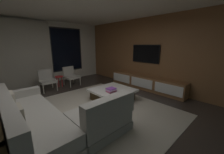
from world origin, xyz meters
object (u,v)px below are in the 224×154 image
object	(u,v)px
accent_chair_near_window	(71,75)
accent_chair_by_curtain	(47,79)
book_stack_on_coffee_table	(111,90)
mounted_tv	(145,54)
media_console	(146,83)
sectional_couch	(50,120)
side_stool	(59,78)
coffee_table	(112,95)

from	to	relation	value
accent_chair_near_window	accent_chair_by_curtain	xyz separation A→B (m)	(-0.97, -0.02, 0.00)
book_stack_on_coffee_table	accent_chair_by_curtain	xyz separation A→B (m)	(-0.98, 2.54, 0.02)
book_stack_on_coffee_table	mounted_tv	xyz separation A→B (m)	(2.05, 0.25, 0.93)
book_stack_on_coffee_table	media_console	bearing A→B (deg)	1.70
media_console	accent_chair_near_window	bearing A→B (deg)	126.88
sectional_couch	mounted_tv	world-z (taller)	mounted_tv
accent_chair_near_window	side_stool	size ratio (longest dim) A/B	1.70
side_stool	media_console	distance (m)	3.45
accent_chair_by_curtain	book_stack_on_coffee_table	bearing A→B (deg)	-68.90
side_stool	mounted_tv	distance (m)	3.58
sectional_couch	coffee_table	bearing A→B (deg)	9.91
side_stool	mounted_tv	size ratio (longest dim) A/B	0.39
mounted_tv	accent_chair_near_window	bearing A→B (deg)	131.78
sectional_couch	accent_chair_near_window	distance (m)	3.31
book_stack_on_coffee_table	accent_chair_near_window	distance (m)	2.56
side_stool	media_console	xyz separation A→B (m)	(2.37, -2.51, -0.12)
sectional_couch	accent_chair_by_curtain	bearing A→B (deg)	73.22
sectional_couch	accent_chair_by_curtain	distance (m)	2.87
side_stool	book_stack_on_coffee_table	bearing A→B (deg)	-79.03
accent_chair_by_curtain	mounted_tv	bearing A→B (deg)	-36.96
coffee_table	mounted_tv	world-z (taller)	mounted_tv
sectional_couch	coffee_table	world-z (taller)	sectional_couch
coffee_table	accent_chair_near_window	world-z (taller)	accent_chair_near_window
side_stool	media_console	bearing A→B (deg)	-46.63
book_stack_on_coffee_table	accent_chair_near_window	world-z (taller)	accent_chair_near_window
coffee_table	book_stack_on_coffee_table	distance (m)	0.32
coffee_table	book_stack_on_coffee_table	size ratio (longest dim) A/B	4.14
sectional_couch	media_console	bearing A→B (deg)	4.16
sectional_couch	accent_chair_by_curtain	xyz separation A→B (m)	(0.83, 2.75, 0.14)
accent_chair_near_window	side_stool	bearing A→B (deg)	179.22
media_console	accent_chair_by_curtain	bearing A→B (deg)	138.98
accent_chair_by_curtain	side_stool	world-z (taller)	accent_chair_by_curtain
mounted_tv	media_console	bearing A→B (deg)	-132.38
coffee_table	media_console	xyz separation A→B (m)	(1.69, -0.08, 0.06)
accent_chair_near_window	book_stack_on_coffee_table	bearing A→B (deg)	-89.91
side_stool	sectional_couch	bearing A→B (deg)	-115.25
sectional_couch	book_stack_on_coffee_table	world-z (taller)	sectional_couch
coffee_table	accent_chair_near_window	bearing A→B (deg)	94.33
sectional_couch	media_console	xyz separation A→B (m)	(3.68, 0.27, -0.04)
sectional_couch	book_stack_on_coffee_table	size ratio (longest dim) A/B	8.92
accent_chair_near_window	coffee_table	bearing A→B (deg)	-85.67
book_stack_on_coffee_table	accent_chair_by_curtain	size ratio (longest dim) A/B	0.36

